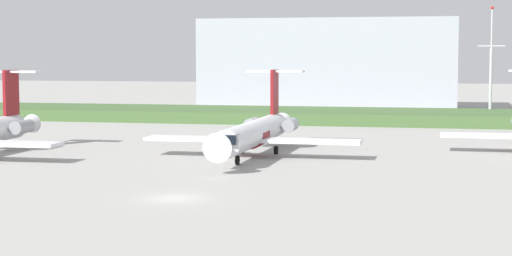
# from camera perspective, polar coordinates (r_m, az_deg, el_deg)

# --- Properties ---
(ground_plane) EXTENTS (500.00, 500.00, 0.00)m
(ground_plane) POSITION_cam_1_polar(r_m,az_deg,el_deg) (93.41, 0.29, -1.72)
(ground_plane) COLOR #9E9B96
(grass_berm) EXTENTS (320.00, 20.00, 1.83)m
(grass_berm) POSITION_cam_1_polar(r_m,az_deg,el_deg) (140.29, 4.44, 0.82)
(grass_berm) COLOR #426033
(grass_berm) RESTS_ON ground
(regional_jet_third) EXTENTS (22.81, 31.00, 9.00)m
(regional_jet_third) POSITION_cam_1_polar(r_m,az_deg,el_deg) (91.51, -0.05, -0.26)
(regional_jet_third) COLOR silver
(regional_jet_third) RESTS_ON ground
(antenna_mast) EXTENTS (4.40, 0.50, 18.74)m
(antenna_mast) POSITION_cam_1_polar(r_m,az_deg,el_deg) (147.54, 15.28, 3.56)
(antenna_mast) COLOR #B2B2B7
(antenna_mast) RESTS_ON ground
(distant_hangar) EXTENTS (49.20, 24.83, 17.74)m
(distant_hangar) POSITION_cam_1_polar(r_m,az_deg,el_deg) (173.55, 5.01, 4.20)
(distant_hangar) COLOR #9EA3AD
(distant_hangar) RESTS_ON ground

